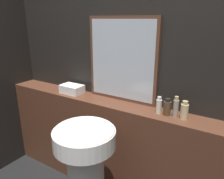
# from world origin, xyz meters

# --- Properties ---
(wall_back) EXTENTS (8.00, 0.06, 2.50)m
(wall_back) POSITION_xyz_m (0.00, 1.61, 1.25)
(wall_back) COLOR black
(wall_back) RESTS_ON ground_plane
(vanity_counter) EXTENTS (2.50, 0.23, 0.88)m
(vanity_counter) POSITION_xyz_m (0.00, 1.46, 0.44)
(vanity_counter) COLOR #512D1E
(vanity_counter) RESTS_ON ground_plane
(pedestal_sink) EXTENTS (0.43, 0.43, 0.86)m
(pedestal_sink) POSITION_xyz_m (-0.01, 1.00, 0.52)
(pedestal_sink) COLOR white
(pedestal_sink) RESTS_ON ground_plane
(mirror) EXTENTS (0.63, 0.03, 0.70)m
(mirror) POSITION_xyz_m (-0.05, 1.56, 1.23)
(mirror) COLOR #563323
(mirror) RESTS_ON vanity_counter
(towel_stack) EXTENTS (0.21, 0.14, 0.08)m
(towel_stack) POSITION_xyz_m (-0.54, 1.46, 0.92)
(towel_stack) COLOR white
(towel_stack) RESTS_ON vanity_counter
(shampoo_bottle) EXTENTS (0.04, 0.04, 0.13)m
(shampoo_bottle) POSITION_xyz_m (0.32, 1.46, 0.94)
(shampoo_bottle) COLOR beige
(shampoo_bottle) RESTS_ON vanity_counter
(conditioner_bottle) EXTENTS (0.05, 0.05, 0.13)m
(conditioner_bottle) POSITION_xyz_m (0.39, 1.46, 0.94)
(conditioner_bottle) COLOR #4C3823
(conditioner_bottle) RESTS_ON vanity_counter
(lotion_bottle) EXTENTS (0.04, 0.04, 0.16)m
(lotion_bottle) POSITION_xyz_m (0.45, 1.46, 0.95)
(lotion_bottle) COLOR gray
(lotion_bottle) RESTS_ON vanity_counter
(body_wash_bottle) EXTENTS (0.05, 0.05, 0.13)m
(body_wash_bottle) POSITION_xyz_m (0.51, 1.46, 0.94)
(body_wash_bottle) COLOR #C6B284
(body_wash_bottle) RESTS_ON vanity_counter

